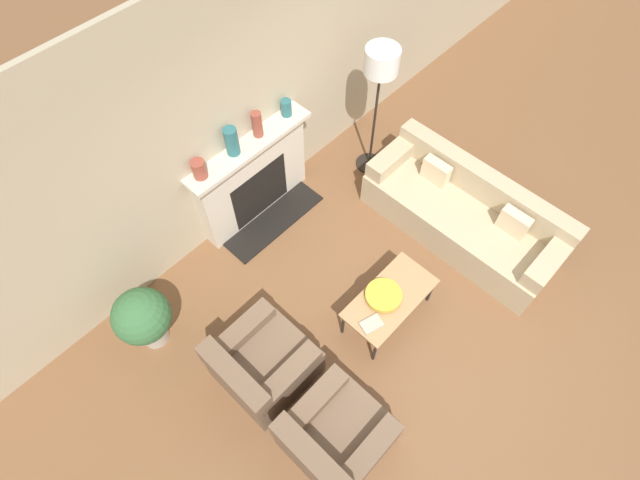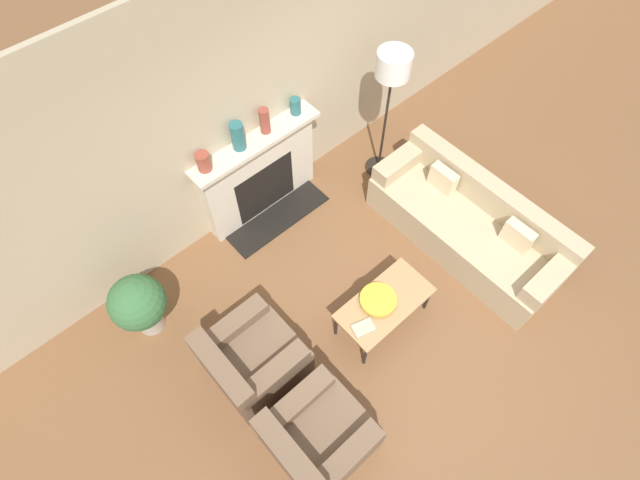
{
  "view_description": "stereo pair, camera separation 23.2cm",
  "coord_description": "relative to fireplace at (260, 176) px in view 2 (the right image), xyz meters",
  "views": [
    {
      "loc": [
        -2.16,
        -0.72,
        4.9
      ],
      "look_at": [
        -0.12,
        1.23,
        0.45
      ],
      "focal_mm": 28.0,
      "sensor_mm": 36.0,
      "label": 1
    },
    {
      "loc": [
        -2.0,
        -0.88,
        4.9
      ],
      "look_at": [
        -0.12,
        1.23,
        0.45
      ],
      "focal_mm": 28.0,
      "sensor_mm": 36.0,
      "label": 2
    }
  ],
  "objects": [
    {
      "name": "armchair_near",
      "position": [
        -1.34,
        -2.49,
        -0.25
      ],
      "size": [
        0.83,
        0.79,
        0.75
      ],
      "rotation": [
        0.0,
        0.0,
        1.57
      ],
      "color": "brown",
      "rests_on": "ground_plane"
    },
    {
      "name": "mantel_vase_left",
      "position": [
        -0.6,
        0.01,
        0.68
      ],
      "size": [
        0.14,
        0.14,
        0.21
      ],
      "color": "brown",
      "rests_on": "fireplace"
    },
    {
      "name": "mantel_vase_right",
      "position": [
        0.57,
        0.01,
        0.67
      ],
      "size": [
        0.11,
        0.11,
        0.19
      ],
      "color": "#28666B",
      "rests_on": "fireplace"
    },
    {
      "name": "coffee_table",
      "position": [
        -0.03,
        -2.01,
        -0.15
      ],
      "size": [
        0.99,
        0.5,
        0.44
      ],
      "color": "tan",
      "rests_on": "ground_plane"
    },
    {
      "name": "floor_lamp",
      "position": [
        1.46,
        -0.51,
        0.9
      ],
      "size": [
        0.37,
        0.37,
        1.73
      ],
      "color": "black",
      "rests_on": "ground_plane"
    },
    {
      "name": "potted_plant",
      "position": [
        -1.85,
        -0.44,
        -0.06
      ],
      "size": [
        0.56,
        0.56,
        0.8
      ],
      "color": "#B2A899",
      "rests_on": "ground_plane"
    },
    {
      "name": "ground_plane",
      "position": [
        0.09,
        -2.27,
        -0.55
      ],
      "size": [
        18.0,
        18.0,
        0.0
      ],
      "primitive_type": "plane",
      "color": "brown"
    },
    {
      "name": "couch",
      "position": [
        1.4,
        -1.93,
        -0.24
      ],
      "size": [
        0.83,
        2.24,
        0.79
      ],
      "rotation": [
        0.0,
        0.0,
        -1.57
      ],
      "color": "tan",
      "rests_on": "ground_plane"
    },
    {
      "name": "book",
      "position": [
        -0.38,
        -2.06,
        -0.1
      ],
      "size": [
        0.24,
        0.19,
        0.02
      ],
      "rotation": [
        0.0,
        0.0,
        -0.29
      ],
      "color": "#B2A893",
      "rests_on": "coffee_table"
    },
    {
      "name": "mantel_vase_center_right",
      "position": [
        0.17,
        0.01,
        0.72
      ],
      "size": [
        0.11,
        0.11,
        0.3
      ],
      "color": "brown",
      "rests_on": "fireplace"
    },
    {
      "name": "armchair_far",
      "position": [
        -1.34,
        -1.55,
        -0.25
      ],
      "size": [
        0.83,
        0.79,
        0.75
      ],
      "rotation": [
        0.0,
        0.0,
        1.57
      ],
      "color": "brown",
      "rests_on": "ground_plane"
    },
    {
      "name": "mantel_vase_center_left",
      "position": [
        -0.17,
        0.01,
        0.73
      ],
      "size": [
        0.14,
        0.14,
        0.32
      ],
      "color": "#28666B",
      "rests_on": "fireplace"
    },
    {
      "name": "bowl",
      "position": [
        -0.07,
        -1.95,
        -0.07
      ],
      "size": [
        0.37,
        0.37,
        0.07
      ],
      "color": "gold",
      "rests_on": "coffee_table"
    },
    {
      "name": "fireplace",
      "position": [
        0.0,
        0.0,
        0.0
      ],
      "size": [
        1.55,
        0.59,
        1.12
      ],
      "color": "beige",
      "rests_on": "ground_plane"
    },
    {
      "name": "wall_back",
      "position": [
        0.09,
        0.14,
        0.9
      ],
      "size": [
        18.0,
        0.06,
        2.9
      ],
      "color": "#BCAD8E",
      "rests_on": "ground_plane"
    }
  ]
}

